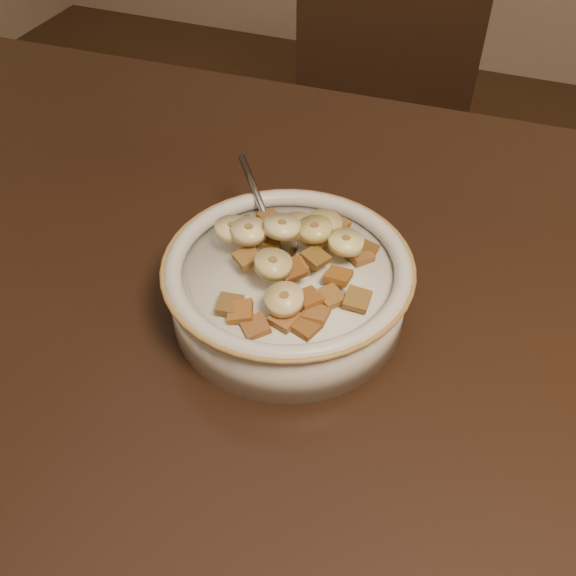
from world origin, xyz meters
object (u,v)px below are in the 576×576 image
(table, at_px, (305,349))
(chair, at_px, (357,174))
(spoon, at_px, (277,244))
(cereal_bowl, at_px, (288,292))

(table, bearing_deg, chair, 99.14)
(chair, xyz_separation_m, spoon, (0.10, -0.69, 0.38))
(table, height_order, spoon, spoon)
(table, xyz_separation_m, chair, (-0.14, 0.74, -0.31))
(chair, relative_size, cereal_bowl, 4.04)
(table, relative_size, chair, 1.66)
(cereal_bowl, height_order, spoon, spoon)
(chair, bearing_deg, spoon, -101.59)
(spoon, bearing_deg, table, 95.38)
(table, relative_size, spoon, 27.87)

